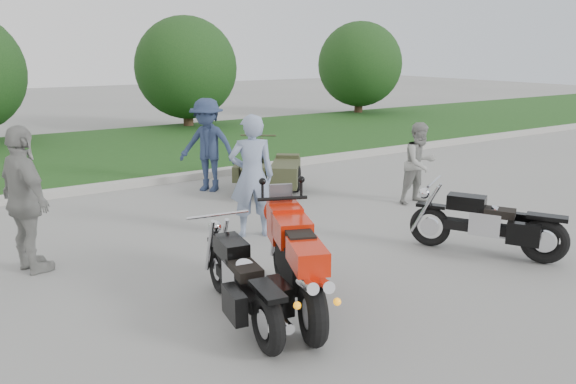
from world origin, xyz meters
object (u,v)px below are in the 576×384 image
sportbike_red (296,259)px  cruiser_right (492,226)px  person_denim (208,145)px  cruiser_left (244,286)px  person_grey (420,163)px  person_back (26,200)px  cruiser_sidecar (272,172)px  person_stripe (252,176)px

sportbike_red → cruiser_right: sportbike_red is taller
sportbike_red → person_denim: bearing=95.6°
cruiser_left → person_grey: person_grey is taller
person_denim → person_back: 4.69m
sportbike_red → person_denim: person_denim is taller
cruiser_sidecar → person_grey: size_ratio=1.35×
cruiser_left → cruiser_sidecar: cruiser_sidecar is taller
person_stripe → person_denim: 3.08m
sportbike_red → person_stripe: size_ratio=1.12×
cruiser_sidecar → person_back: (-4.92, -1.96, 0.57)m
person_grey → cruiser_right: bearing=-113.1°
sportbike_red → person_denim: size_ratio=1.13×
person_stripe → person_back: (-3.18, 0.31, 0.01)m
cruiser_sidecar → person_grey: person_grey is taller
cruiser_sidecar → person_stripe: size_ratio=1.08×
sportbike_red → person_denim: 5.82m
person_denim → person_back: size_ratio=0.98×
cruiser_sidecar → person_back: size_ratio=1.07×
cruiser_right → person_stripe: person_stripe is taller
person_denim → person_grey: bearing=5.4°
sportbike_red → person_back: bearing=149.4°
cruiser_sidecar → person_stripe: person_stripe is taller
person_grey → person_denim: (-2.95, 3.05, 0.18)m
person_denim → person_back: (-3.83, -2.70, 0.02)m
cruiser_sidecar → cruiser_left: bearing=-86.8°
sportbike_red → person_back: (-2.28, 2.89, 0.35)m
person_stripe → person_back: size_ratio=0.99×
cruiser_right → cruiser_sidecar: cruiser_sidecar is taller
person_grey → cruiser_sidecar: bearing=130.7°
cruiser_left → person_stripe: bearing=67.5°
cruiser_right → person_back: (-5.60, 2.92, 0.55)m
cruiser_right → person_stripe: 3.60m
cruiser_left → person_denim: person_denim is taller
person_stripe → cruiser_left: bearing=81.6°
cruiser_right → person_denim: bearing=77.4°
cruiser_left → cruiser_sidecar: size_ratio=1.04×
cruiser_right → person_stripe: size_ratio=1.02×
cruiser_sidecar → person_back: bearing=-120.8°
person_stripe → person_grey: bearing=-157.8°
person_denim → person_back: bearing=-93.5°
cruiser_left → person_back: 3.31m
person_stripe → cruiser_right: bearing=155.6°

